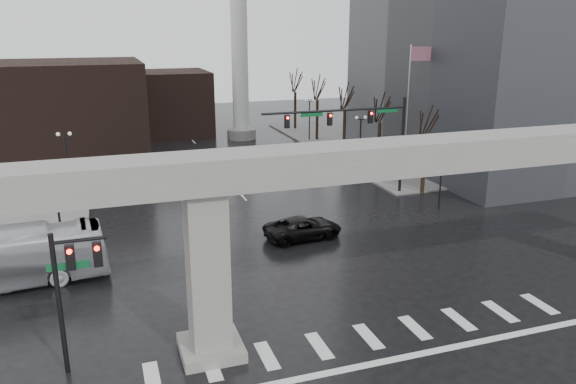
% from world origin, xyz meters
% --- Properties ---
extents(ground, '(160.00, 160.00, 0.00)m').
position_xyz_m(ground, '(0.00, 0.00, 0.00)').
color(ground, black).
rests_on(ground, ground).
extents(sidewalk_ne, '(28.00, 36.00, 0.15)m').
position_xyz_m(sidewalk_ne, '(26.00, 36.00, 0.07)').
color(sidewalk_ne, slate).
rests_on(sidewalk_ne, ground).
extents(elevated_guideway, '(48.00, 2.60, 8.70)m').
position_xyz_m(elevated_guideway, '(1.26, 0.00, 6.88)').
color(elevated_guideway, gray).
rests_on(elevated_guideway, ground).
extents(building_far_left, '(16.00, 14.00, 10.00)m').
position_xyz_m(building_far_left, '(-14.00, 42.00, 5.00)').
color(building_far_left, black).
rests_on(building_far_left, ground).
extents(building_far_mid, '(10.00, 10.00, 8.00)m').
position_xyz_m(building_far_mid, '(-2.00, 52.00, 4.00)').
color(building_far_mid, black).
rests_on(building_far_mid, ground).
extents(smokestack, '(3.60, 3.60, 30.00)m').
position_xyz_m(smokestack, '(6.00, 46.00, 13.35)').
color(smokestack, white).
rests_on(smokestack, ground).
extents(signal_mast_arm, '(12.12, 0.43, 8.00)m').
position_xyz_m(signal_mast_arm, '(8.99, 18.80, 5.83)').
color(signal_mast_arm, black).
rests_on(signal_mast_arm, ground).
extents(signal_left_pole, '(2.30, 0.30, 6.00)m').
position_xyz_m(signal_left_pole, '(-12.25, 0.50, 4.07)').
color(signal_left_pole, black).
rests_on(signal_left_pole, ground).
extents(flagpole_assembly, '(2.06, 0.12, 12.00)m').
position_xyz_m(flagpole_assembly, '(15.29, 22.00, 7.53)').
color(flagpole_assembly, silver).
rests_on(flagpole_assembly, ground).
extents(lamp_right_0, '(1.22, 0.32, 5.11)m').
position_xyz_m(lamp_right_0, '(13.50, 14.00, 3.47)').
color(lamp_right_0, black).
rests_on(lamp_right_0, ground).
extents(lamp_right_1, '(1.22, 0.32, 5.11)m').
position_xyz_m(lamp_right_1, '(13.50, 28.00, 3.47)').
color(lamp_right_1, black).
rests_on(lamp_right_1, ground).
extents(lamp_right_2, '(1.22, 0.32, 5.11)m').
position_xyz_m(lamp_right_2, '(13.50, 42.00, 3.47)').
color(lamp_right_2, black).
rests_on(lamp_right_2, ground).
extents(lamp_left_0, '(1.22, 0.32, 5.11)m').
position_xyz_m(lamp_left_0, '(-13.50, 14.00, 3.47)').
color(lamp_left_0, black).
rests_on(lamp_left_0, ground).
extents(lamp_left_1, '(1.22, 0.32, 5.11)m').
position_xyz_m(lamp_left_1, '(-13.50, 28.00, 3.47)').
color(lamp_left_1, black).
rests_on(lamp_left_1, ground).
extents(lamp_left_2, '(1.22, 0.32, 5.11)m').
position_xyz_m(lamp_left_2, '(-13.50, 42.00, 3.47)').
color(lamp_left_2, black).
rests_on(lamp_left_2, ground).
extents(tree_right_0, '(1.09, 1.58, 7.50)m').
position_xyz_m(tree_right_0, '(14.53, 18.02, 2.79)').
color(tree_right_0, black).
rests_on(tree_right_0, ground).
extents(tree_right_1, '(1.09, 1.61, 7.67)m').
position_xyz_m(tree_right_1, '(14.53, 26.02, 2.85)').
color(tree_right_1, black).
rests_on(tree_right_1, ground).
extents(tree_right_2, '(1.10, 1.63, 7.85)m').
position_xyz_m(tree_right_2, '(14.53, 34.02, 2.91)').
color(tree_right_2, black).
rests_on(tree_right_2, ground).
extents(tree_right_3, '(1.11, 1.66, 8.02)m').
position_xyz_m(tree_right_3, '(14.53, 42.02, 2.98)').
color(tree_right_3, black).
rests_on(tree_right_3, ground).
extents(tree_right_4, '(1.12, 1.69, 8.19)m').
position_xyz_m(tree_right_4, '(14.53, 50.02, 3.04)').
color(tree_right_4, black).
rests_on(tree_right_4, ground).
extents(pickup_truck, '(5.41, 2.91, 1.44)m').
position_xyz_m(pickup_truck, '(1.45, 11.47, 0.72)').
color(pickup_truck, black).
rests_on(pickup_truck, ground).
extents(far_car, '(2.38, 4.24, 1.36)m').
position_xyz_m(far_car, '(-2.90, 20.64, 0.68)').
color(far_car, black).
rests_on(far_car, ground).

